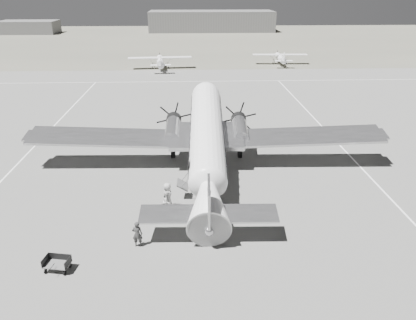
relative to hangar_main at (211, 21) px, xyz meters
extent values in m
plane|color=slate|center=(-5.00, -120.00, -3.30)|extent=(260.00, 260.00, 0.00)
cube|color=white|center=(7.00, -120.00, -3.29)|extent=(0.15, 80.00, 0.01)
cube|color=white|center=(-23.00, -110.00, -3.29)|extent=(0.15, 60.00, 0.01)
cube|color=white|center=(-5.00, -80.00, -3.29)|extent=(90.00, 0.15, 0.01)
cube|color=#646254|center=(-5.00, -25.00, -3.30)|extent=(260.00, 90.00, 0.01)
cube|color=#5C5C5C|center=(0.00, 0.00, -0.30)|extent=(42.00, 14.00, 6.00)
cube|color=#565656|center=(0.00, 0.00, 3.00)|extent=(42.00, 14.00, 0.60)
cube|color=#565656|center=(-60.00, -5.00, -1.30)|extent=(18.00, 10.00, 4.00)
imported|color=#2D2D2D|center=(-10.95, -125.59, -2.46)|extent=(0.62, 0.41, 1.67)
imported|color=silver|center=(-9.37, -121.54, -2.53)|extent=(0.89, 0.95, 1.54)
imported|color=#ABACA9|center=(-9.36, -121.11, -2.33)|extent=(0.70, 1.00, 1.93)
camera|label=1|loc=(-7.65, -146.19, 11.17)|focal=35.00mm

